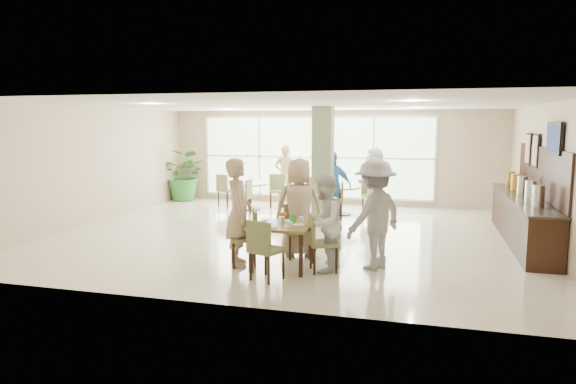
% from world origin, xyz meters
% --- Properties ---
extents(ground, '(10.00, 10.00, 0.00)m').
position_xyz_m(ground, '(0.00, 0.00, 0.00)').
color(ground, beige).
rests_on(ground, ground).
extents(room_shell, '(10.00, 10.00, 10.00)m').
position_xyz_m(room_shell, '(0.00, 0.00, 1.70)').
color(room_shell, white).
rests_on(room_shell, ground).
extents(window_bank, '(7.00, 0.04, 7.00)m').
position_xyz_m(window_bank, '(-0.50, 4.46, 1.40)').
color(window_bank, silver).
rests_on(window_bank, ground).
extents(column, '(0.45, 0.45, 2.80)m').
position_xyz_m(column, '(0.40, 1.20, 1.40)').
color(column, '#5B6949').
rests_on(column, ground).
extents(main_table, '(0.99, 0.99, 0.75)m').
position_xyz_m(main_table, '(0.49, -2.59, 0.66)').
color(main_table, brown).
rests_on(main_table, ground).
extents(round_table_left, '(1.08, 1.08, 0.75)m').
position_xyz_m(round_table_left, '(-2.03, 2.89, 0.57)').
color(round_table_left, brown).
rests_on(round_table_left, ground).
extents(round_table_right, '(1.08, 1.08, 0.75)m').
position_xyz_m(round_table_right, '(0.57, 2.76, 0.57)').
color(round_table_right, brown).
rests_on(round_table_right, ground).
extents(chairs_main_table, '(1.98, 2.02, 0.95)m').
position_xyz_m(chairs_main_table, '(0.49, -2.58, 0.47)').
color(chairs_main_table, olive).
rests_on(chairs_main_table, ground).
extents(chairs_table_left, '(2.04, 1.93, 0.95)m').
position_xyz_m(chairs_table_left, '(-2.05, 2.86, 0.47)').
color(chairs_table_left, olive).
rests_on(chairs_table_left, ground).
extents(chairs_table_right, '(2.06, 1.76, 0.95)m').
position_xyz_m(chairs_table_right, '(0.60, 2.78, 0.47)').
color(chairs_table_right, olive).
rests_on(chairs_table_right, ground).
extents(tabletop_clutter, '(0.66, 0.76, 0.21)m').
position_xyz_m(tabletop_clutter, '(0.55, -2.62, 0.81)').
color(tabletop_clutter, white).
rests_on(tabletop_clutter, main_table).
extents(buffet_counter, '(0.64, 4.70, 1.95)m').
position_xyz_m(buffet_counter, '(4.70, 0.51, 0.55)').
color(buffet_counter, black).
rests_on(buffet_counter, ground).
extents(wall_tv, '(0.06, 1.00, 0.58)m').
position_xyz_m(wall_tv, '(4.94, -0.60, 2.15)').
color(wall_tv, black).
rests_on(wall_tv, ground).
extents(framed_art_a, '(0.05, 0.55, 0.70)m').
position_xyz_m(framed_art_a, '(4.95, 1.00, 1.85)').
color(framed_art_a, black).
rests_on(framed_art_a, ground).
extents(framed_art_b, '(0.05, 0.55, 0.70)m').
position_xyz_m(framed_art_b, '(4.95, 1.80, 1.85)').
color(framed_art_b, black).
rests_on(framed_art_b, ground).
extents(potted_plant, '(1.47, 1.47, 1.61)m').
position_xyz_m(potted_plant, '(-4.55, 3.98, 0.81)').
color(potted_plant, '#2C6E2D').
rests_on(potted_plant, ground).
extents(teen_left, '(0.67, 0.79, 1.84)m').
position_xyz_m(teen_left, '(-0.29, -2.60, 0.92)').
color(teen_left, tan).
rests_on(teen_left, ground).
extents(teen_far, '(0.99, 0.74, 1.80)m').
position_xyz_m(teen_far, '(0.56, -1.74, 0.90)').
color(teen_far, tan).
rests_on(teen_far, ground).
extents(teen_right, '(0.70, 0.85, 1.61)m').
position_xyz_m(teen_right, '(1.18, -2.57, 0.81)').
color(teen_right, white).
rests_on(teen_right, ground).
extents(teen_standing, '(1.24, 1.36, 1.83)m').
position_xyz_m(teen_standing, '(1.96, -2.20, 0.92)').
color(teen_standing, '#9A9A9C').
rests_on(teen_standing, ground).
extents(adult_a, '(1.15, 0.90, 1.73)m').
position_xyz_m(adult_a, '(0.50, 1.80, 0.87)').
color(adult_a, '#438FCB').
rests_on(adult_a, ground).
extents(adult_b, '(0.86, 1.71, 1.78)m').
position_xyz_m(adult_b, '(1.44, 2.88, 0.89)').
color(adult_b, white).
rests_on(adult_b, ground).
extents(adult_standing, '(0.74, 0.58, 1.79)m').
position_xyz_m(adult_standing, '(-1.26, 3.89, 0.89)').
color(adult_standing, tan).
rests_on(adult_standing, ground).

